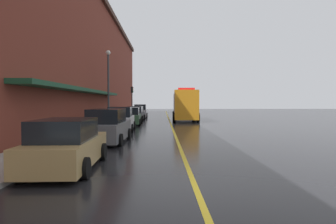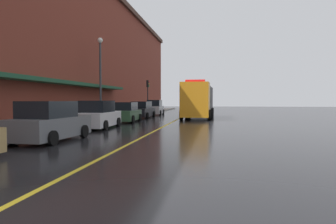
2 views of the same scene
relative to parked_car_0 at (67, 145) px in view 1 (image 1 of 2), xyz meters
name	(u,v)px [view 1 (image 1 of 2)]	position (x,y,z in m)	size (l,w,h in m)	color
ground_plane	(170,121)	(4.04, 22.65, -0.78)	(112.00, 112.00, 0.00)	black
sidewalk_left	(115,121)	(-2.16, 22.65, -0.71)	(2.40, 70.00, 0.15)	#9E9B93
lane_center_stripe	(170,121)	(4.04, 22.65, -0.78)	(0.16, 70.00, 0.01)	gold
brick_building_left	(60,58)	(-7.78, 21.64, 6.12)	(10.02, 64.00, 13.78)	maroon
parked_car_0	(67,145)	(0.00, 0.00, 0.00)	(2.15, 4.49, 1.67)	#A5844C
parked_car_1	(108,127)	(0.18, 6.16, 0.07)	(2.23, 4.56, 1.84)	#595B60
parked_car_2	(121,120)	(0.01, 12.38, 0.07)	(2.18, 4.60, 1.85)	silver
parked_car_3	(130,117)	(0.08, 18.20, 0.01)	(2.23, 4.33, 1.69)	#2D5133
parked_car_4	(136,114)	(0.03, 24.30, 0.02)	(2.10, 4.72, 1.72)	black
parked_car_5	(140,112)	(0.14, 30.44, 0.08)	(2.07, 4.26, 1.86)	silver
utility_truck	(185,106)	(5.89, 24.52, 1.00)	(3.10, 8.94, 3.73)	orange
parking_meter_0	(111,115)	(-1.31, 15.63, 0.27)	(0.14, 0.18, 1.33)	#4C4C51
parking_meter_1	(109,116)	(-1.31, 14.44, 0.27)	(0.14, 0.18, 1.33)	#4C4C51
street_lamp_left	(108,79)	(-1.91, 17.66, 3.61)	(0.44, 0.44, 6.94)	#33383D
traffic_light_near	(132,95)	(-1.24, 32.56, 2.37)	(0.38, 0.36, 4.30)	#232326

